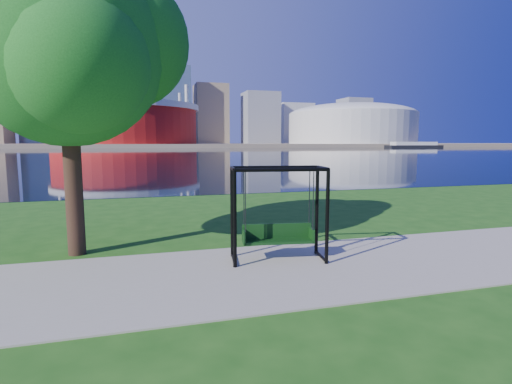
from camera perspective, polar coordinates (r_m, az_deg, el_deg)
name	(u,v)px	position (r m, az deg, el deg)	size (l,w,h in m)	color
ground	(267,265)	(8.98, 1.54, -10.31)	(900.00, 900.00, 0.00)	#1E5114
path	(274,271)	(8.52, 2.58, -11.18)	(120.00, 4.00, 0.03)	#9E937F
river	(150,153)	(110.22, -14.88, 5.44)	(900.00, 180.00, 0.02)	black
far_bank	(143,145)	(314.17, -15.80, 6.49)	(900.00, 228.00, 2.00)	#937F60
stadium	(126,122)	(243.54, -18.14, 9.44)	(83.00, 83.00, 32.00)	maroon
arena	(352,123)	(279.71, 13.51, 9.57)	(84.00, 84.00, 26.56)	beige
skyline	(136,99)	(329.23, -16.79, 12.56)	(392.00, 66.00, 96.50)	gray
swing	(278,216)	(9.02, 3.16, -3.43)	(2.22, 1.22, 2.15)	black
park_tree	(64,43)	(10.65, -25.80, 18.59)	(5.72, 5.16, 7.10)	black
barge	(414,145)	(239.17, 21.61, 6.27)	(31.78, 11.24, 3.11)	black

